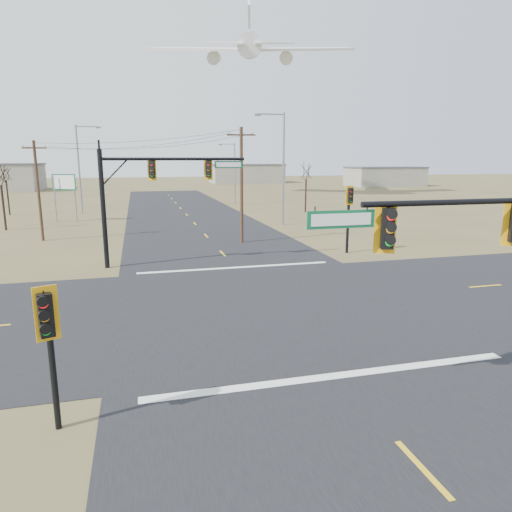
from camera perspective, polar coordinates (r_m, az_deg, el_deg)
The scene contains 20 objects.
ground at distance 21.44m, azimuth 1.67°, elevation -6.04°, with size 320.00×320.00×0.00m, color brown.
road_ew at distance 21.44m, azimuth 1.67°, elevation -6.01°, with size 160.00×14.00×0.02m, color black.
road_ns at distance 21.44m, azimuth 1.67°, elevation -6.01°, with size 14.00×160.00×0.02m, color black.
stop_bar_near at distance 14.90m, azimuth 10.01°, elevation -14.52°, with size 12.00×0.40×0.01m, color silver.
stop_bar_far at distance 28.44m, azimuth -2.55°, elevation -1.44°, with size 12.00×0.40×0.01m, color silver.
mast_arm_far at distance 29.23m, azimuth -12.95°, elevation 8.95°, with size 8.96×0.59×7.26m.
pedestal_signal_ne at distance 33.08m, azimuth 11.61°, elevation 6.27°, with size 0.58×0.52×4.85m.
pedestal_signal_sw at distance 11.95m, azimuth -24.65°, elevation -7.89°, with size 0.66×0.57×3.77m.
utility_pole_near at distance 36.55m, azimuth -1.82°, elevation 9.01°, with size 2.21×0.46×9.09m.
utility_pole_far at distance 41.50m, azimuth -25.57°, elevation 7.57°, with size 1.94×0.65×8.13m.
highway_sign at distance 53.39m, azimuth -22.85°, elevation 7.90°, with size 2.52×1.18×5.11m.
streetlight_a at distance 46.73m, azimuth 3.16°, elevation 11.53°, with size 3.11×0.36×11.16m.
streetlight_b at distance 69.34m, azimuth -2.83°, elevation 10.69°, with size 2.53×0.41×9.03m.
streetlight_c at distance 60.97m, azimuth -21.06°, elevation 10.64°, with size 2.99×0.34×10.73m.
bare_tree_a at distance 49.30m, azimuth -29.39°, elevation 8.94°, with size 2.84×2.84×6.71m.
bare_tree_b at distance 62.93m, azimuth -28.87°, elevation 9.17°, with size 3.31×3.31×6.42m.
bare_tree_c at distance 58.99m, azimuth 6.30°, elevation 10.64°, with size 3.68×3.68×6.76m.
warehouse_mid at distance 133.22m, azimuth -1.25°, elevation 10.22°, with size 20.00×12.00×5.00m, color gray.
warehouse_right at distance 121.00m, azimuth 15.79°, elevation 9.48°, with size 18.00×10.00×4.50m, color gray.
jet_airliner at distance 87.19m, azimuth -0.77°, elevation 24.87°, with size 28.04×29.20×15.47m.
Camera 1 is at (-5.73, -19.57, 6.64)m, focal length 32.00 mm.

